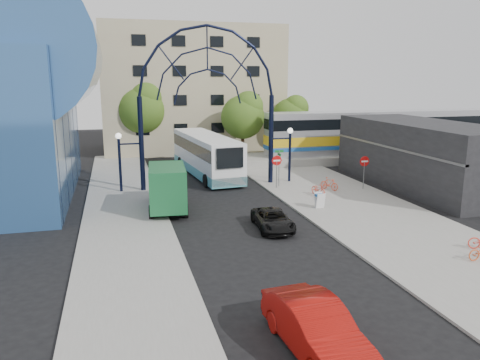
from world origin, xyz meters
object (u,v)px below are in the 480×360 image
object	(u,v)px
black_suv	(273,220)
bike_near_b	(329,184)
tree_north_c	(292,115)
red_sedan	(316,328)
sandwich_board	(320,198)
gateway_arch	(208,74)
do_not_enter_sign	(364,165)
bike_near_a	(319,189)
train_car	(384,131)
tree_north_a	(244,115)
green_truck	(167,187)
stop_sign	(277,164)
street_name_sign	(279,160)
city_bus	(206,154)
tree_north_b	(142,107)

from	to	relation	value
black_suv	bike_near_b	size ratio (longest dim) A/B	2.59
tree_north_c	red_sedan	xyz separation A→B (m)	(-13.37, -36.66, -3.47)
sandwich_board	bike_near_b	size ratio (longest dim) A/B	0.64
gateway_arch	do_not_enter_sign	bearing A→B (deg)	-19.99
sandwich_board	tree_north_c	xyz separation A→B (m)	(6.52, 21.95, 3.53)
gateway_arch	bike_near_a	size ratio (longest dim) A/B	8.02
tree_north_c	train_car	bearing A→B (deg)	-36.96
do_not_enter_sign	tree_north_a	size ratio (longest dim) A/B	0.35
tree_north_a	bike_near_a	world-z (taller)	tree_north_a
green_truck	black_suv	size ratio (longest dim) A/B	1.52
sandwich_board	train_car	size ratio (longest dim) A/B	0.04
gateway_arch	stop_sign	size ratio (longest dim) A/B	5.46
street_name_sign	city_bus	bearing A→B (deg)	126.33
red_sedan	city_bus	bearing A→B (deg)	81.60
bike_near_a	red_sedan	bearing A→B (deg)	-123.62
tree_north_b	city_bus	xyz separation A→B (m)	(4.57, -11.19, -3.45)
tree_north_c	red_sedan	bearing A→B (deg)	-110.04
street_name_sign	bike_near_b	size ratio (longest dim) A/B	1.82
street_name_sign	sandwich_board	world-z (taller)	street_name_sign
do_not_enter_sign	city_bus	xyz separation A→B (m)	(-10.31, 8.73, -0.15)
stop_sign	street_name_sign	bearing A→B (deg)	56.36
tree_north_b	green_truck	distance (m)	21.85
green_truck	bike_near_b	size ratio (longest dim) A/B	3.95
tree_north_c	black_suv	size ratio (longest dim) A/B	1.63
stop_sign	bike_near_b	world-z (taller)	stop_sign
sandwich_board	tree_north_b	distance (m)	26.15
street_name_sign	green_truck	bearing A→B (deg)	-155.08
stop_sign	tree_north_c	bearing A→B (deg)	65.31
sandwich_board	green_truck	bearing A→B (deg)	165.55
city_bus	green_truck	distance (m)	11.28
stop_sign	train_car	bearing A→B (deg)	33.34
bike_near_a	stop_sign	bearing A→B (deg)	115.82
gateway_arch	tree_north_c	world-z (taller)	gateway_arch
tree_north_b	black_suv	size ratio (longest dim) A/B	2.00
tree_north_b	tree_north_a	bearing A→B (deg)	-21.80
stop_sign	green_truck	xyz separation A→B (m)	(-8.63, -3.59, -0.50)
street_name_sign	sandwich_board	xyz separation A→B (m)	(0.40, -6.62, -1.39)
tree_north_a	tree_north_c	world-z (taller)	tree_north_a
green_truck	sandwich_board	bearing A→B (deg)	-9.61
do_not_enter_sign	sandwich_board	bearing A→B (deg)	-143.32
tree_north_b	tree_north_c	size ratio (longest dim) A/B	1.23
street_name_sign	city_bus	world-z (taller)	city_bus
gateway_arch	stop_sign	world-z (taller)	gateway_arch
sandwich_board	gateway_arch	bearing A→B (deg)	124.91
sandwich_board	stop_sign	bearing A→B (deg)	97.57
tree_north_b	black_suv	bearing A→B (deg)	-78.89
stop_sign	tree_north_b	xyz separation A→B (m)	(-8.68, 17.93, 3.27)
do_not_enter_sign	bike_near_b	xyz separation A→B (m)	(-2.61, 0.36, -1.39)
sandwich_board	bike_near_a	world-z (taller)	sandwich_board
bike_near_b	sandwich_board	bearing A→B (deg)	-152.30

